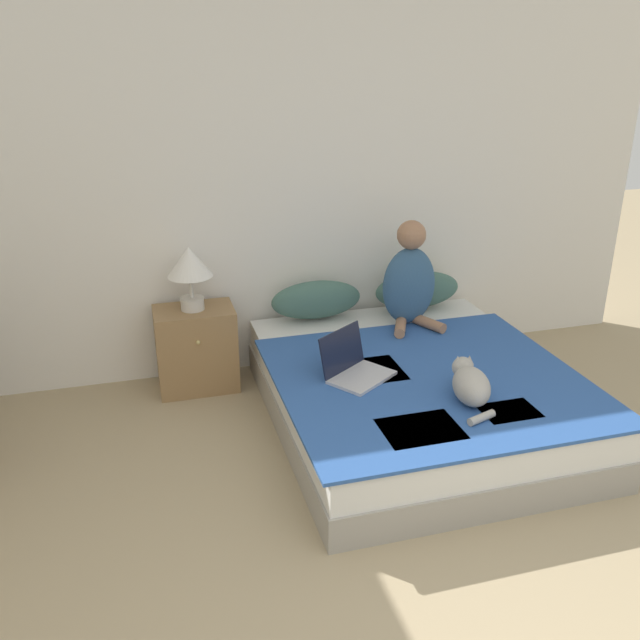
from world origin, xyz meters
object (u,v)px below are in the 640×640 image
at_px(pillow_near, 316,300).
at_px(table_lamp, 190,266).
at_px(bed, 414,394).
at_px(cat_tabby, 470,384).
at_px(laptop_open, 355,368).
at_px(person_sitting, 409,281).
at_px(pillow_far, 417,290).
at_px(nightstand, 196,349).

height_order(pillow_near, table_lamp, table_lamp).
bearing_deg(bed, pillow_near, 113.28).
relative_size(pillow_near, cat_tabby, 1.35).
bearing_deg(laptop_open, person_sitting, 13.04).
bearing_deg(pillow_far, person_sitting, -124.38).
height_order(cat_tabby, table_lamp, table_lamp).
height_order(laptop_open, table_lamp, table_lamp).
distance_m(laptop_open, table_lamp, 1.26).
distance_m(bed, table_lamp, 1.61).
relative_size(person_sitting, table_lamp, 1.70).
bearing_deg(person_sitting, cat_tabby, -95.34).
height_order(cat_tabby, nightstand, cat_tabby).
height_order(pillow_near, laptop_open, pillow_near).
bearing_deg(table_lamp, bed, -34.18).
height_order(pillow_near, nightstand, pillow_near).
height_order(bed, person_sitting, person_sitting).
relative_size(person_sitting, nightstand, 1.26).
bearing_deg(table_lamp, person_sitting, -8.71).
distance_m(person_sitting, laptop_open, 0.93).
distance_m(person_sitting, cat_tabby, 1.12).
relative_size(pillow_far, cat_tabby, 1.35).
relative_size(bed, person_sitting, 2.81).
relative_size(pillow_far, person_sitting, 0.89).
bearing_deg(bed, person_sitting, 72.15).
relative_size(laptop_open, nightstand, 0.83).
height_order(nightstand, table_lamp, table_lamp).
xyz_separation_m(pillow_far, laptop_open, (-0.78, -0.92, -0.08)).
xyz_separation_m(pillow_near, person_sitting, (0.57, -0.26, 0.17)).
bearing_deg(person_sitting, nightstand, 171.29).
xyz_separation_m(person_sitting, laptop_open, (-0.60, -0.66, -0.25)).
xyz_separation_m(bed, person_sitting, (0.20, 0.61, 0.50)).
xyz_separation_m(bed, laptop_open, (-0.40, -0.05, 0.25)).
bearing_deg(cat_tabby, bed, 22.29).
distance_m(pillow_far, laptop_open, 1.21).
relative_size(person_sitting, cat_tabby, 1.52).
height_order(pillow_far, nightstand, pillow_far).
height_order(pillow_far, laptop_open, pillow_far).
xyz_separation_m(pillow_near, table_lamp, (-0.84, -0.04, 0.33)).
bearing_deg(pillow_near, cat_tabby, -70.89).
xyz_separation_m(cat_tabby, table_lamp, (-1.31, 1.31, 0.36)).
distance_m(pillow_far, cat_tabby, 1.38).
relative_size(bed, laptop_open, 4.30).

